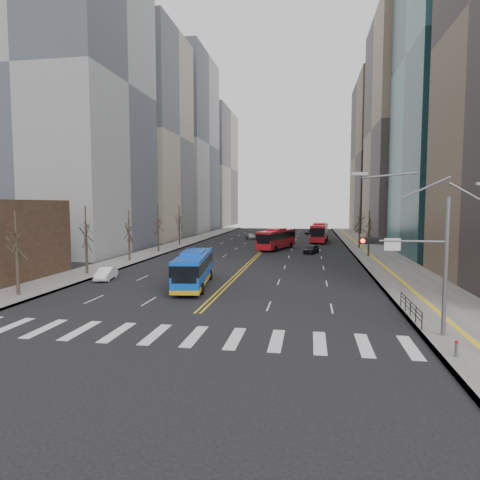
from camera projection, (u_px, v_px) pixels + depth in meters
The scene contains 17 objects.
ground at pixel (175, 335), 24.77m from camera, with size 220.00×220.00×0.00m, color black.
sidewalk_right at pixel (374, 253), 66.17m from camera, with size 7.00×130.00×0.15m, color gray.
sidewalk_left at pixel (164, 249), 71.68m from camera, with size 5.00×130.00×0.15m, color gray.
crosswalk at pixel (175, 335), 24.77m from camera, with size 26.70×4.00×0.01m.
centerline at pixel (268, 245), 78.84m from camera, with size 0.55×100.00×0.01m.
office_towers at pixel (275, 126), 90.09m from camera, with size 83.00×134.00×58.00m.
signal_mast at pixel (419, 253), 24.09m from camera, with size 5.37×0.37×9.39m.
pedestrian_railing at pixel (410, 306), 28.28m from camera, with size 0.06×6.06×1.02m.
bollards at pixel (478, 342), 21.92m from camera, with size 2.87×3.17×0.78m.
street_trees at pixel (202, 224), 59.49m from camera, with size 35.20×47.20×7.60m.
blue_bus at pixel (194, 268), 39.37m from camera, with size 3.85×11.47×3.30m.
red_bus_near at pixel (277, 238), 71.63m from camera, with size 5.80×11.28×3.50m.
red_bus_far at pixel (319, 231), 85.38m from camera, with size 3.82×12.33×3.83m.
car_white at pixel (106, 274), 42.82m from camera, with size 1.34×3.83×1.26m, color white.
car_dark_mid at pixel (311, 249), 65.84m from camera, with size 1.62×4.02×1.37m, color black.
car_silver at pixel (251, 237), 92.17m from camera, with size 1.63×4.01×1.16m, color #97989C.
car_dark_far at pixel (309, 232), 107.68m from camera, with size 1.85×4.01×1.11m, color black.
Camera 1 is at (7.67, -23.28, 7.60)m, focal length 32.00 mm.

